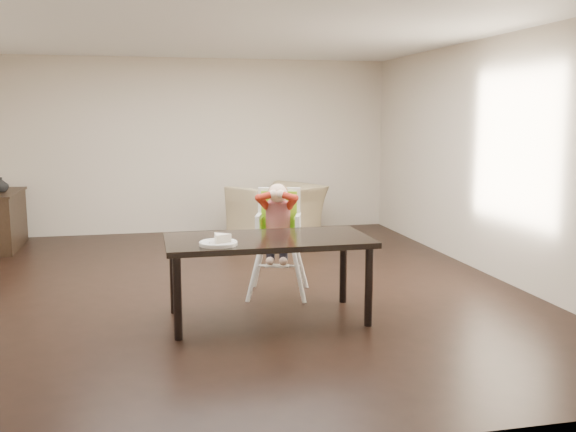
# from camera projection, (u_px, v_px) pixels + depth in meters

# --- Properties ---
(ground) EXTENTS (7.00, 7.00, 0.00)m
(ground) POSITION_uv_depth(u_px,v_px,m) (230.00, 287.00, 6.88)
(ground) COLOR black
(ground) RESTS_ON ground
(room_walls) EXTENTS (6.02, 7.02, 2.71)m
(room_walls) POSITION_uv_depth(u_px,v_px,m) (228.00, 112.00, 6.59)
(room_walls) COLOR beige
(room_walls) RESTS_ON ground
(dining_table) EXTENTS (1.80, 0.90, 0.75)m
(dining_table) POSITION_uv_depth(u_px,v_px,m) (268.00, 246.00, 5.69)
(dining_table) COLOR black
(dining_table) RESTS_ON ground
(high_chair) EXTENTS (0.59, 0.59, 1.15)m
(high_chair) POSITION_uv_depth(u_px,v_px,m) (278.00, 216.00, 6.50)
(high_chair) COLOR white
(high_chair) RESTS_ON ground
(plate) EXTENTS (0.33, 0.33, 0.09)m
(plate) POSITION_uv_depth(u_px,v_px,m) (219.00, 241.00, 5.35)
(plate) COLOR white
(plate) RESTS_ON dining_table
(armchair) EXTENTS (1.43, 1.34, 1.05)m
(armchair) POSITION_uv_depth(u_px,v_px,m) (277.00, 203.00, 9.63)
(armchair) COLOR tan
(armchair) RESTS_ON ground
(sideboard) EXTENTS (0.44, 1.26, 0.79)m
(sideboard) POSITION_uv_depth(u_px,v_px,m) (4.00, 220.00, 8.83)
(sideboard) COLOR black
(sideboard) RESTS_ON ground
(vase) EXTENTS (0.24, 0.24, 0.19)m
(vase) POSITION_uv_depth(u_px,v_px,m) (1.00, 185.00, 8.75)
(vase) COLOR #99999E
(vase) RESTS_ON sideboard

